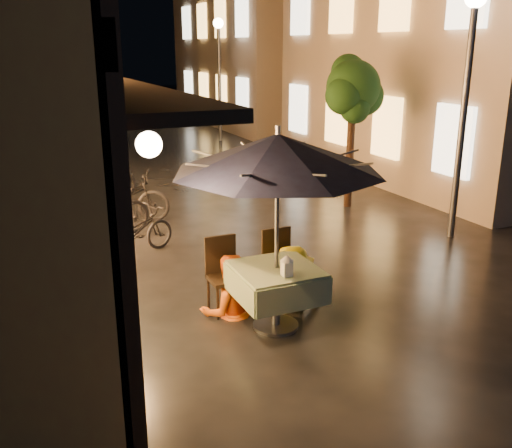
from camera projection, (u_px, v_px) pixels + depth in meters
name	position (u px, v px, depth m)	size (l,w,h in m)	color
ground	(377.00, 310.00, 7.43)	(90.00, 90.00, 0.00)	black
east_building_near	(478.00, 42.00, 14.96)	(7.30, 9.30, 6.80)	tan
east_building_far	(284.00, 37.00, 24.94)	(7.30, 10.30, 7.30)	tan
street_tree	(353.00, 91.00, 11.57)	(1.43, 1.20, 3.15)	black
streetlamp_near	(468.00, 70.00, 9.46)	(0.36, 0.36, 4.23)	#59595E
streetlamp_far	(219.00, 57.00, 19.94)	(0.36, 0.36, 4.23)	#59595E
cafe_table	(276.00, 282.00, 6.83)	(0.99, 0.99, 0.78)	#59595E
patio_umbrella	(278.00, 153.00, 6.36)	(2.45, 2.45, 2.46)	#59595E
cafe_chair_left	(223.00, 270.00, 7.33)	(0.42, 0.42, 0.97)	black
cafe_chair_right	(279.00, 261.00, 7.64)	(0.42, 0.42, 0.97)	black
table_lantern	(287.00, 264.00, 6.49)	(0.16, 0.16, 0.25)	white
person_orange	(228.00, 256.00, 7.14)	(0.76, 0.59, 1.56)	#E55E0F
person_yellow	(293.00, 248.00, 7.39)	(1.02, 0.58, 1.57)	yellow
bicycle_0	(134.00, 233.00, 9.25)	(0.53, 1.52, 0.80)	black
bicycle_1	(110.00, 213.00, 10.02)	(0.46, 1.61, 0.97)	black
bicycle_2	(122.00, 197.00, 11.09)	(0.65, 1.86, 0.98)	black
bicycle_3	(106.00, 181.00, 12.47)	(0.44, 1.54, 0.93)	black
bicycle_4	(94.00, 174.00, 13.12)	(0.63, 1.80, 0.94)	black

